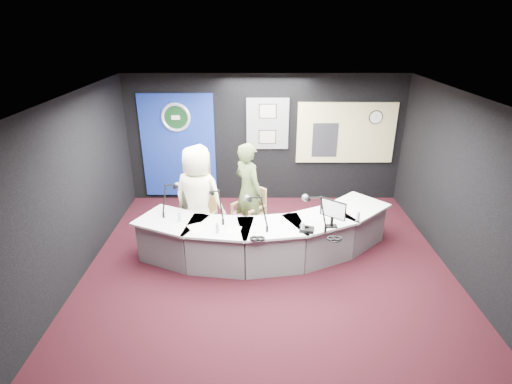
{
  "coord_description": "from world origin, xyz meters",
  "views": [
    {
      "loc": [
        -0.21,
        -5.45,
        3.81
      ],
      "look_at": [
        -0.2,
        0.8,
        1.1
      ],
      "focal_mm": 28.0,
      "sensor_mm": 36.0,
      "label": 1
    }
  ],
  "objects_px": {
    "armchair_left": "(200,219)",
    "armchair_right": "(249,213)",
    "broadcast_desk": "(265,236)",
    "person_woman": "(248,191)",
    "person_man": "(198,198)"
  },
  "relations": [
    {
      "from": "armchair_left",
      "to": "armchair_right",
      "type": "height_order",
      "value": "armchair_left"
    },
    {
      "from": "broadcast_desk",
      "to": "armchair_left",
      "type": "distance_m",
      "value": 1.22
    },
    {
      "from": "broadcast_desk",
      "to": "armchair_right",
      "type": "distance_m",
      "value": 0.77
    },
    {
      "from": "armchair_left",
      "to": "armchair_right",
      "type": "distance_m",
      "value": 0.94
    },
    {
      "from": "broadcast_desk",
      "to": "armchair_right",
      "type": "bearing_deg",
      "value": 112.18
    },
    {
      "from": "broadcast_desk",
      "to": "armchair_right",
      "type": "relative_size",
      "value": 4.9
    },
    {
      "from": "armchair_right",
      "to": "person_man",
      "type": "bearing_deg",
      "value": -113.48
    },
    {
      "from": "broadcast_desk",
      "to": "person_woman",
      "type": "xyz_separation_m",
      "value": [
        -0.29,
        0.71,
        0.54
      ]
    },
    {
      "from": "broadcast_desk",
      "to": "person_man",
      "type": "distance_m",
      "value": 1.34
    },
    {
      "from": "armchair_right",
      "to": "person_man",
      "type": "distance_m",
      "value": 1.06
    },
    {
      "from": "armchair_right",
      "to": "broadcast_desk",
      "type": "bearing_deg",
      "value": -23.35
    },
    {
      "from": "broadcast_desk",
      "to": "person_woman",
      "type": "distance_m",
      "value": 0.94
    },
    {
      "from": "armchair_left",
      "to": "person_man",
      "type": "bearing_deg",
      "value": 0.0
    },
    {
      "from": "person_woman",
      "to": "armchair_right",
      "type": "bearing_deg",
      "value": -0.0
    },
    {
      "from": "armchair_left",
      "to": "armchair_right",
      "type": "relative_size",
      "value": 1.14
    }
  ]
}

